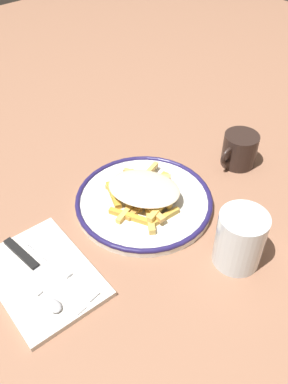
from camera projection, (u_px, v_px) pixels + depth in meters
The scene contains 9 objects.
ground_plane at pixel (144, 204), 0.83m from camera, with size 2.60×2.60×0.00m, color #94654C.
plate at pixel (144, 201), 0.82m from camera, with size 0.28×0.28×0.02m.
fries_heap at pixel (144, 192), 0.81m from camera, with size 0.17×0.18×0.04m.
napkin at pixel (43, 276), 0.69m from camera, with size 0.15×0.22×0.01m, color silver.
fork at pixel (60, 268), 0.70m from camera, with size 0.04×0.18×0.01m.
knife at pixel (35, 267), 0.70m from camera, with size 0.03×0.21×0.01m.
spoon at pixel (40, 294), 0.66m from camera, with size 0.03×0.15×0.01m.
water_glass at pixel (240, 239), 0.69m from camera, with size 0.08×0.08×0.11m, color silver.
coffee_mug at pixel (239, 150), 0.90m from camera, with size 0.10×0.08×0.08m.
Camera 1 is at (0.40, 0.44, 0.58)m, focal length 38.01 mm.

